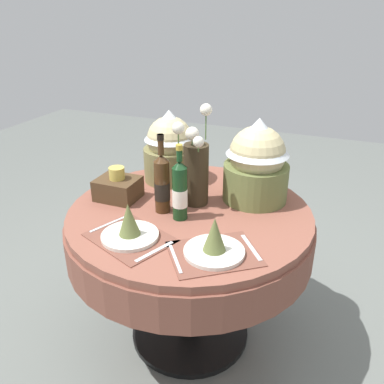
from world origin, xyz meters
The scene contains 10 objects.
ground centered at (0.00, 0.00, 0.00)m, with size 8.00×8.00×0.00m, color slate.
dining_table centered at (0.00, 0.00, 0.63)m, with size 1.18×1.18×0.77m.
place_setting_left centered at (-0.13, -0.33, 0.82)m, with size 0.41×0.37×0.16m.
place_setting_right centered at (0.23, -0.31, 0.82)m, with size 0.43×0.41×0.16m.
flower_vase centered at (0.00, 0.08, 0.95)m, with size 0.14×0.24×0.47m.
wine_bottle_left centered at (-0.01, -0.09, 0.91)m, with size 0.07×0.07×0.35m.
wine_bottle_centre centered at (-0.11, -0.06, 0.91)m, with size 0.07×0.07×0.37m.
gift_tub_back_left centered at (-0.24, 0.30, 0.97)m, with size 0.29×0.29×0.39m.
gift_tub_back_right centered at (0.26, 0.23, 0.98)m, with size 0.32×0.32×0.41m.
woven_basket_side_left centered at (-0.38, -0.02, 0.83)m, with size 0.20×0.17×0.17m.
Camera 1 is at (0.64, -1.56, 1.66)m, focal length 37.58 mm.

